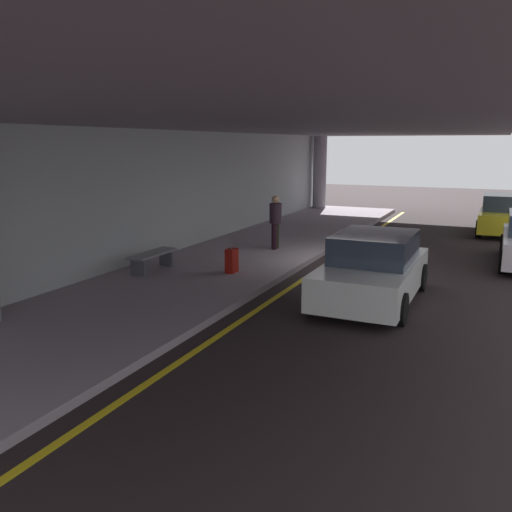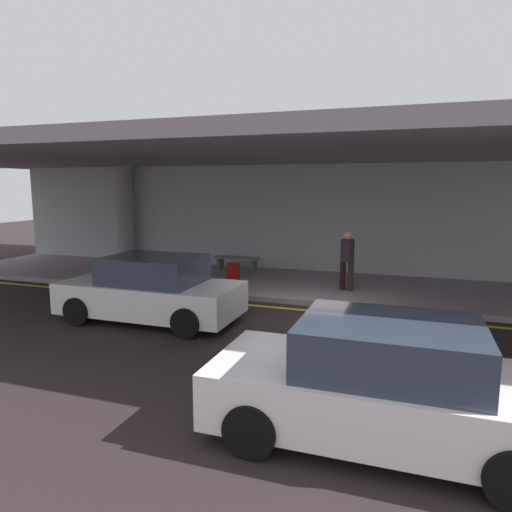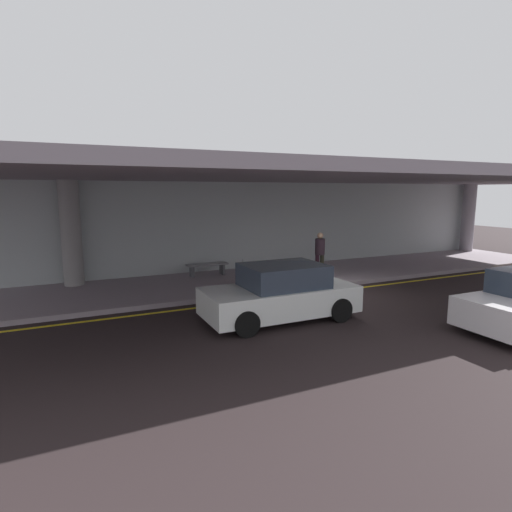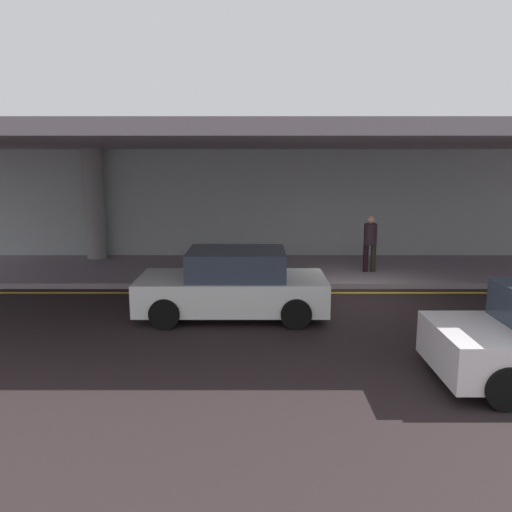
# 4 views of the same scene
# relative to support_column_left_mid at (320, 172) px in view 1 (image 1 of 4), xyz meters

# --- Properties ---
(ground_plane) EXTENTS (60.00, 60.00, 0.00)m
(ground_plane) POSITION_rel_support_column_left_mid_xyz_m (-12.00, -4.73, -1.97)
(ground_plane) COLOR black
(sidewalk) EXTENTS (26.00, 4.20, 0.15)m
(sidewalk) POSITION_rel_support_column_left_mid_xyz_m (-12.00, -1.63, -1.90)
(sidewalk) COLOR gray
(sidewalk) RESTS_ON ground
(lane_stripe_yellow) EXTENTS (26.00, 0.14, 0.01)m
(lane_stripe_yellow) POSITION_rel_support_column_left_mid_xyz_m (-12.00, -4.15, -1.97)
(lane_stripe_yellow) COLOR yellow
(lane_stripe_yellow) RESTS_ON ground
(support_column_left_mid) EXTENTS (0.68, 0.68, 3.65)m
(support_column_left_mid) POSITION_rel_support_column_left_mid_xyz_m (0.00, 0.00, 0.00)
(support_column_left_mid) COLOR gray
(support_column_left_mid) RESTS_ON sidewalk
(ceiling_overhang) EXTENTS (28.00, 13.20, 0.30)m
(ceiling_overhang) POSITION_rel_support_column_left_mid_xyz_m (-12.00, -2.13, 1.97)
(ceiling_overhang) COLOR gray
(ceiling_overhang) RESTS_ON support_column_far_left
(terminal_back_wall) EXTENTS (26.00, 0.30, 3.80)m
(terminal_back_wall) POSITION_rel_support_column_left_mid_xyz_m (-12.00, 0.62, -0.07)
(terminal_back_wall) COLOR #AEB6B8
(terminal_back_wall) RESTS_ON ground
(car_white_no2) EXTENTS (4.10, 1.92, 1.50)m
(car_white_no2) POSITION_rel_support_column_left_mid_xyz_m (-15.08, -6.16, -1.26)
(car_white_no2) COLOR white
(car_white_no2) RESTS_ON ground
(car_yellow_taxi) EXTENTS (4.10, 1.92, 1.50)m
(car_yellow_taxi) POSITION_rel_support_column_left_mid_xyz_m (-3.95, -8.78, -1.26)
(car_yellow_taxi) COLOR yellow
(car_yellow_taxi) RESTS_ON ground
(traveler_with_luggage) EXTENTS (0.38, 0.38, 1.68)m
(traveler_with_luggage) POSITION_rel_support_column_left_mid_xyz_m (-11.21, -2.23, -0.86)
(traveler_with_luggage) COLOR black
(traveler_with_luggage) RESTS_ON sidewalk
(suitcase_upright_primary) EXTENTS (0.36, 0.22, 0.90)m
(suitcase_upright_primary) POSITION_rel_support_column_left_mid_xyz_m (-14.58, -2.42, -1.51)
(suitcase_upright_primary) COLOR maroon
(suitcase_upright_primary) RESTS_ON sidewalk
(bench_metal) EXTENTS (1.60, 0.50, 0.48)m
(bench_metal) POSITION_rel_support_column_left_mid_xyz_m (-15.24, -0.45, -1.47)
(bench_metal) COLOR slate
(bench_metal) RESTS_ON sidewalk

